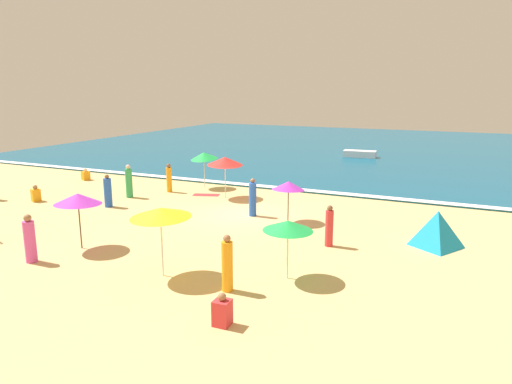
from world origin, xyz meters
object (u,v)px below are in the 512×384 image
object	(u,v)px
beach_umbrella_2	(225,161)
beachgoer_3	(86,175)
beach_umbrella_3	(160,213)
beachgoer_11	(36,194)
beachgoer_5	(169,178)
beachgoer_2	(129,182)
beachgoer_10	(329,227)
beach_umbrella_4	(288,226)
beachgoer_9	(30,240)
beach_tent	(437,229)
beachgoer_0	(227,265)
beach_umbrella_5	(204,156)
beachgoer_6	(222,311)
small_boat_0	(360,154)
beachgoer_4	(253,198)
beach_umbrella_0	(288,186)
beach_umbrella_6	(78,199)
beachgoer_8	(108,192)

from	to	relation	value
beach_umbrella_2	beachgoer_3	world-z (taller)	beach_umbrella_2
beach_umbrella_3	beachgoer_3	world-z (taller)	beach_umbrella_3
beach_umbrella_2	beachgoer_11	distance (m)	10.47
beachgoer_5	beachgoer_2	bearing A→B (deg)	-120.44
beach_umbrella_2	beachgoer_10	bearing A→B (deg)	-36.26
beach_umbrella_4	beachgoer_9	world-z (taller)	beach_umbrella_4
beachgoer_9	beachgoer_11	distance (m)	9.97
beach_umbrella_2	beachgoer_3	xyz separation A→B (m)	(-10.97, 0.62, -1.76)
beach_umbrella_3	beach_tent	bearing A→B (deg)	40.87
beachgoer_0	beachgoer_2	world-z (taller)	beachgoer_2
beach_umbrella_5	beach_umbrella_2	bearing A→B (deg)	-36.59
beachgoer_5	beachgoer_10	world-z (taller)	beachgoer_5
beachgoer_2	beachgoer_10	xyz separation A→B (m)	(12.60, -3.40, -0.10)
beach_umbrella_4	beachgoer_0	size ratio (longest dim) A/B	1.10
beachgoer_10	beachgoer_0	bearing A→B (deg)	-107.16
beachgoer_6	small_boat_0	size ratio (longest dim) A/B	0.32
beach_umbrella_5	small_boat_0	bearing A→B (deg)	69.94
beach_umbrella_5	beachgoer_4	world-z (taller)	beach_umbrella_5
beachgoer_4	beach_umbrella_2	bearing A→B (deg)	136.92
beachgoer_4	beachgoer_6	distance (m)	10.78
beachgoer_9	beachgoer_10	world-z (taller)	beachgoer_9
beach_umbrella_0	beach_umbrella_6	size ratio (longest dim) A/B	0.88
beach_umbrella_0	small_boat_0	xyz separation A→B (m)	(-1.41, 21.20, -1.32)
beachgoer_5	beachgoer_11	xyz separation A→B (m)	(-5.25, -5.02, -0.43)
beachgoer_3	beachgoer_6	world-z (taller)	beachgoer_6
beach_umbrella_5	beachgoer_2	bearing A→B (deg)	-122.25
beachgoer_11	beach_umbrella_6	bearing A→B (deg)	-30.83
beach_umbrella_5	beach_umbrella_6	size ratio (longest dim) A/B	1.04
beach_umbrella_0	beachgoer_4	bearing A→B (deg)	173.78
beachgoer_0	beachgoer_2	size ratio (longest dim) A/B	0.96
beach_umbrella_2	beachgoer_9	distance (m)	11.89
beachgoer_6	beachgoer_8	distance (m)	14.25
beachgoer_6	beachgoer_10	bearing A→B (deg)	84.02
beachgoer_5	beachgoer_6	bearing A→B (deg)	-50.38
beach_umbrella_6	beach_tent	distance (m)	13.89
beach_umbrella_4	beachgoer_6	distance (m)	3.91
beach_umbrella_5	beachgoer_0	world-z (taller)	beach_umbrella_5
beach_umbrella_0	beach_umbrella_5	xyz separation A→B (m)	(-7.38, 4.85, 0.30)
beach_umbrella_4	beach_umbrella_6	size ratio (longest dim) A/B	0.89
beach_umbrella_0	beachgoer_4	distance (m)	2.09
beachgoer_0	small_boat_0	distance (m)	29.21
beachgoer_2	beachgoer_4	size ratio (longest dim) A/B	1.01
beach_umbrella_0	beachgoer_0	distance (m)	8.02
beach_umbrella_6	beachgoer_2	size ratio (longest dim) A/B	1.18
beach_umbrella_4	beachgoer_10	world-z (taller)	beach_umbrella_4
beach_umbrella_0	beachgoer_11	bearing A→B (deg)	-171.54
beach_umbrella_0	beachgoer_10	world-z (taller)	beach_umbrella_0
beach_umbrella_0	beachgoer_0	size ratio (longest dim) A/B	1.08
beachgoer_4	beachgoer_8	bearing A→B (deg)	-168.45
beach_tent	beachgoer_2	bearing A→B (deg)	174.15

